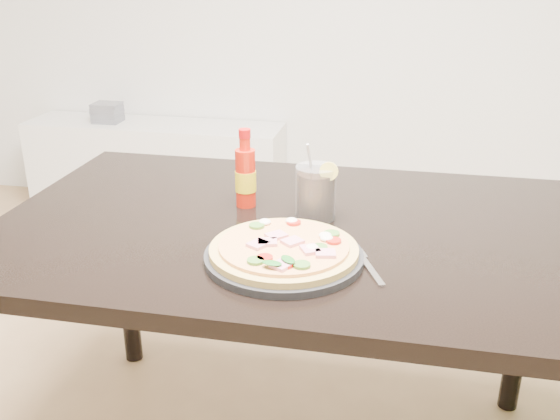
% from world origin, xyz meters
% --- Properties ---
extents(dining_table, '(1.40, 0.90, 0.75)m').
position_xyz_m(dining_table, '(0.28, 0.33, 0.67)').
color(dining_table, black).
rests_on(dining_table, ground).
extents(plate, '(0.33, 0.33, 0.02)m').
position_xyz_m(plate, '(0.31, 0.13, 0.76)').
color(plate, black).
rests_on(plate, dining_table).
extents(pizza, '(0.31, 0.31, 0.03)m').
position_xyz_m(pizza, '(0.31, 0.13, 0.78)').
color(pizza, tan).
rests_on(pizza, plate).
extents(hot_sauce_bottle, '(0.06, 0.06, 0.20)m').
position_xyz_m(hot_sauce_bottle, '(0.15, 0.41, 0.83)').
color(hot_sauce_bottle, red).
rests_on(hot_sauce_bottle, dining_table).
extents(cola_cup, '(0.10, 0.10, 0.19)m').
position_xyz_m(cola_cup, '(0.34, 0.37, 0.81)').
color(cola_cup, black).
rests_on(cola_cup, dining_table).
extents(fork, '(0.09, 0.18, 0.00)m').
position_xyz_m(fork, '(0.48, 0.15, 0.75)').
color(fork, silver).
rests_on(fork, dining_table).
extents(media_console, '(1.40, 0.34, 0.50)m').
position_xyz_m(media_console, '(-0.80, 2.07, 0.25)').
color(media_console, white).
rests_on(media_console, ground).
extents(cd_stack, '(0.14, 0.12, 0.10)m').
position_xyz_m(cd_stack, '(-1.05, 2.05, 0.55)').
color(cd_stack, slate).
rests_on(cd_stack, media_console).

